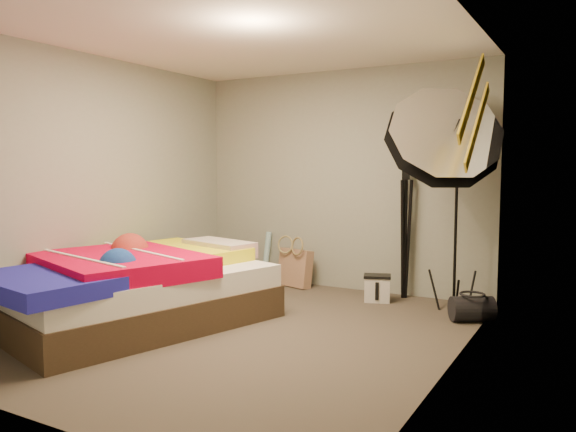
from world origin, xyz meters
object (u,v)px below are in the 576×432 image
Objects in this scene: wrapping_roll at (266,257)px; camera_case at (377,289)px; photo_umbrella at (442,142)px; tote_bag at (295,268)px; camera_tripod at (405,223)px; bed at (135,287)px; duffel_bag at (472,309)px.

camera_case is (1.56, -0.33, -0.18)m from wrapping_roll.
tote_bag is at bearing 165.91° from photo_umbrella.
camera_tripod reaches higher than camera_case.
camera_case is 2.46m from bed.
bed is (-0.51, -2.08, 0.11)m from tote_bag.
wrapping_roll is at bearing -175.96° from tote_bag.
camera_case is 1.07m from duffel_bag.
photo_umbrella reaches higher than wrapping_roll.
tote_bag is 0.72× the size of wrapping_roll.
photo_umbrella is 1.63× the size of camera_tripod.
duffel_bag is 1.24m from camera_tripod.
tote_bag reaches higher than duffel_bag.
tote_bag is 2.20m from duffel_bag.
camera_case is 0.10× the size of bed.
bed is at bearing -130.12° from camera_tripod.
duffel_bag is 1.56m from photo_umbrella.
camera_tripod is (1.81, 2.15, 0.47)m from bed.
tote_bag is 0.19× the size of photo_umbrella.
tote_bag is 1.14m from camera_case.
camera_case is 1.67m from photo_umbrella.
tote_bag is 1.16× the size of duffel_bag.
wrapping_roll is 1.61× the size of duffel_bag.
camera_case reaches higher than duffel_bag.
photo_umbrella reaches higher than camera_tripod.
tote_bag is 2.34m from photo_umbrella.
camera_case is 0.76m from camera_tripod.
camera_tripod is at bearing 112.40° from duffel_bag.
camera_tripod is at bearing 134.05° from photo_umbrella.
wrapping_roll is 0.44× the size of camera_tripod.
camera_case is at bearing 48.71° from bed.
tote_bag reaches higher than camera_case.
photo_umbrella reaches higher than duffel_bag.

